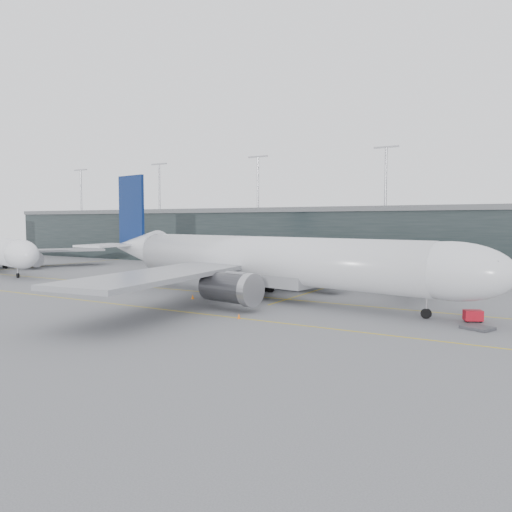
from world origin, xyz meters
The scene contains 17 objects.
ground centered at (0.00, 0.00, 0.00)m, with size 320.00×320.00×0.00m, color #59595E.
taxiline_a centered at (0.00, -4.00, 0.01)m, with size 160.00×0.25×0.02m, color gold.
taxiline_b centered at (0.00, -20.00, 0.01)m, with size 160.00×0.25×0.02m, color gold.
taxiline_lead_main centered at (5.00, 20.00, 0.01)m, with size 0.25×60.00×0.02m, color gold.
taxiline_lead_adj centered at (-75.00, 20.00, 0.01)m, with size 0.25×60.00×0.02m, color gold.
terminal centered at (0.00, 58.00, 7.62)m, with size 240.00×36.00×29.00m.
main_aircraft centered at (1.37, -4.63, 5.75)m, with size 72.87×67.68×20.49m.
jet_bridge centered at (17.31, 23.65, 4.96)m, with size 13.66×44.02×6.62m.
gse_cart centered at (31.27, -8.23, 0.77)m, with size 2.38×2.02×1.38m.
baggage_dolly centered at (32.20, -12.25, 0.18)m, with size 3.00×2.40×0.30m, color #393A3E.
uld_a centered at (-5.97, 11.08, 0.98)m, with size 2.53×2.31×1.87m.
uld_b centered at (-2.02, 10.96, 0.96)m, with size 2.41×2.15×1.83m.
uld_c centered at (0.28, 11.46, 1.02)m, with size 2.54×2.25×1.94m.
cone_nose centered at (32.06, -6.57, 0.32)m, with size 0.40×0.40×0.63m, color red.
cone_wing_stbd centered at (6.66, -20.25, 0.31)m, with size 0.39×0.39×0.61m, color orange.
cone_wing_port centered at (8.00, 12.37, 0.31)m, with size 0.39×0.39×0.62m, color red.
cone_tail centered at (-7.48, -10.84, 0.34)m, with size 0.43×0.43×0.68m, color orange.
Camera 1 is at (38.22, -70.47, 11.71)m, focal length 35.00 mm.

